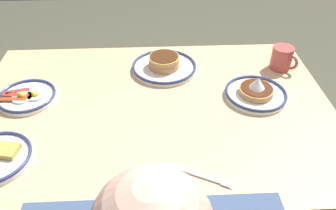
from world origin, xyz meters
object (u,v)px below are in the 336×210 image
object	(u,v)px
plate_near_main	(164,65)
coffee_mug	(282,58)
plate_center_pancakes	(256,92)
plate_far_companion	(27,97)
fork_near	(199,175)

from	to	relation	value
plate_near_main	coffee_mug	bearing A→B (deg)	178.65
plate_center_pancakes	plate_far_companion	size ratio (longest dim) A/B	1.09
plate_center_pancakes	coffee_mug	world-z (taller)	coffee_mug
plate_far_companion	fork_near	distance (m)	0.70
fork_near	plate_far_companion	bearing A→B (deg)	-33.68
plate_near_main	plate_far_companion	bearing A→B (deg)	19.48
plate_near_main	plate_center_pancakes	size ratio (longest dim) A/B	1.16
plate_near_main	fork_near	xyz separation A→B (m)	(-0.08, 0.57, -0.02)
coffee_mug	fork_near	xyz separation A→B (m)	(0.40, 0.56, -0.05)
plate_near_main	fork_near	size ratio (longest dim) A/B	1.42
plate_center_pancakes	plate_far_companion	world-z (taller)	plate_center_pancakes
plate_center_pancakes	coffee_mug	xyz separation A→B (m)	(-0.15, -0.19, 0.03)
plate_center_pancakes	plate_far_companion	bearing A→B (deg)	-1.67
fork_near	coffee_mug	bearing A→B (deg)	-126.04
fork_near	plate_near_main	bearing A→B (deg)	-82.41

